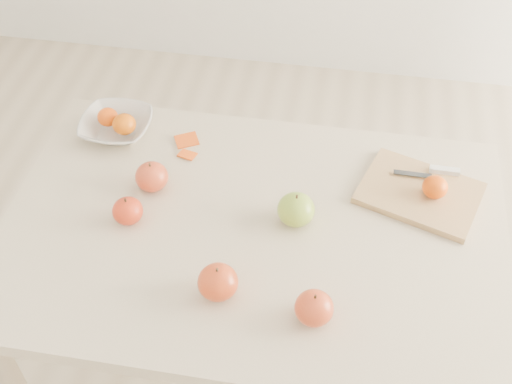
# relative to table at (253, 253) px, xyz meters

# --- Properties ---
(ground) EXTENTS (3.50, 3.50, 0.00)m
(ground) POSITION_rel_table_xyz_m (0.00, 0.00, -0.65)
(ground) COLOR #C6B293
(ground) RESTS_ON ground
(table) EXTENTS (1.20, 0.80, 0.75)m
(table) POSITION_rel_table_xyz_m (0.00, 0.00, 0.00)
(table) COLOR beige
(table) RESTS_ON ground
(cutting_board) EXTENTS (0.33, 0.29, 0.02)m
(cutting_board) POSITION_rel_table_xyz_m (0.39, 0.17, 0.11)
(cutting_board) COLOR tan
(cutting_board) RESTS_ON table
(board_tangerine) EXTENTS (0.06, 0.06, 0.05)m
(board_tangerine) POSITION_rel_table_xyz_m (0.42, 0.16, 0.14)
(board_tangerine) COLOR #D43E07
(board_tangerine) RESTS_ON cutting_board
(fruit_bowl) EXTENTS (0.19, 0.19, 0.05)m
(fruit_bowl) POSITION_rel_table_xyz_m (-0.42, 0.28, 0.12)
(fruit_bowl) COLOR silver
(fruit_bowl) RESTS_ON table
(bowl_tangerine_near) EXTENTS (0.06, 0.06, 0.05)m
(bowl_tangerine_near) POSITION_rel_table_xyz_m (-0.45, 0.29, 0.14)
(bowl_tangerine_near) COLOR #D74507
(bowl_tangerine_near) RESTS_ON fruit_bowl
(bowl_tangerine_far) EXTENTS (0.06, 0.06, 0.06)m
(bowl_tangerine_far) POSITION_rel_table_xyz_m (-0.39, 0.26, 0.15)
(bowl_tangerine_far) COLOR #CD5F07
(bowl_tangerine_far) RESTS_ON fruit_bowl
(orange_peel_a) EXTENTS (0.07, 0.07, 0.01)m
(orange_peel_a) POSITION_rel_table_xyz_m (-0.23, 0.27, 0.10)
(orange_peel_a) COLOR #CC470E
(orange_peel_a) RESTS_ON table
(orange_peel_b) EXTENTS (0.05, 0.04, 0.01)m
(orange_peel_b) POSITION_rel_table_xyz_m (-0.21, 0.22, 0.10)
(orange_peel_b) COLOR #E95210
(orange_peel_b) RESTS_ON table
(paring_knife) EXTENTS (0.17, 0.04, 0.01)m
(paring_knife) POSITION_rel_table_xyz_m (0.44, 0.24, 0.12)
(paring_knife) COLOR white
(paring_knife) RESTS_ON cutting_board
(apple_green) EXTENTS (0.09, 0.09, 0.08)m
(apple_green) POSITION_rel_table_xyz_m (0.10, 0.04, 0.14)
(apple_green) COLOR olive
(apple_green) RESTS_ON table
(apple_red_b) EXTENTS (0.07, 0.07, 0.07)m
(apple_red_b) POSITION_rel_table_xyz_m (-0.29, -0.03, 0.13)
(apple_red_b) COLOR maroon
(apple_red_b) RESTS_ON table
(apple_red_c) EXTENTS (0.09, 0.09, 0.08)m
(apple_red_c) POSITION_rel_table_xyz_m (-0.04, -0.20, 0.14)
(apple_red_c) COLOR #93050E
(apple_red_c) RESTS_ON table
(apple_red_e) EXTENTS (0.08, 0.08, 0.07)m
(apple_red_e) POSITION_rel_table_xyz_m (0.17, -0.23, 0.14)
(apple_red_e) COLOR #8E030B
(apple_red_e) RESTS_ON table
(apple_red_a) EXTENTS (0.08, 0.08, 0.07)m
(apple_red_a) POSITION_rel_table_xyz_m (-0.27, 0.09, 0.14)
(apple_red_a) COLOR maroon
(apple_red_a) RESTS_ON table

